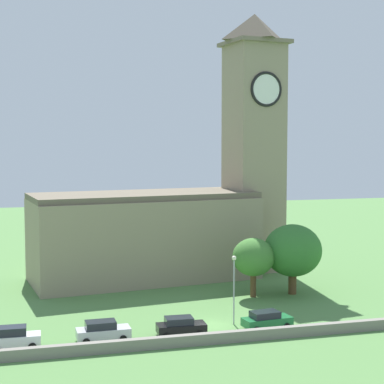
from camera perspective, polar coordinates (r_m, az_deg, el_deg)
ground_plane at (r=74.84m, az=-1.74°, el=-8.73°), size 200.00×200.00×0.00m
church at (r=80.86m, az=-1.24°, el=-1.31°), size 33.73×14.79×33.76m
quay_barrier at (r=56.00m, az=3.14°, el=-12.83°), size 58.74×0.70×0.96m
car_white at (r=56.07m, az=-15.67°, el=-12.45°), size 4.30×2.11×1.91m
car_silver at (r=56.69m, az=-8.00°, el=-12.20°), size 4.64×2.22×1.78m
car_black at (r=57.72m, az=-1.02°, el=-11.91°), size 4.41×2.30×1.67m
car_green at (r=60.08m, az=6.69°, el=-11.28°), size 4.74×2.54×1.64m
streetlamp_west_mid at (r=60.26m, az=3.77°, el=-7.70°), size 0.44×0.44×6.55m
tree_churchyard at (r=72.72m, az=9.01°, el=-5.20°), size 6.51×6.51×7.90m
tree_riverside_west at (r=70.90m, az=5.52°, el=-5.84°), size 4.66×4.66×6.56m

